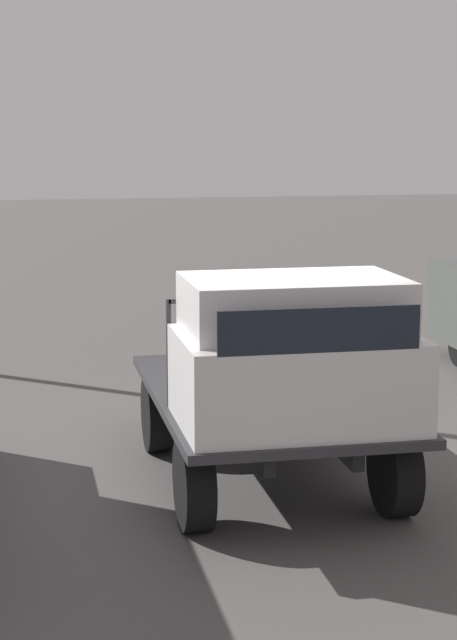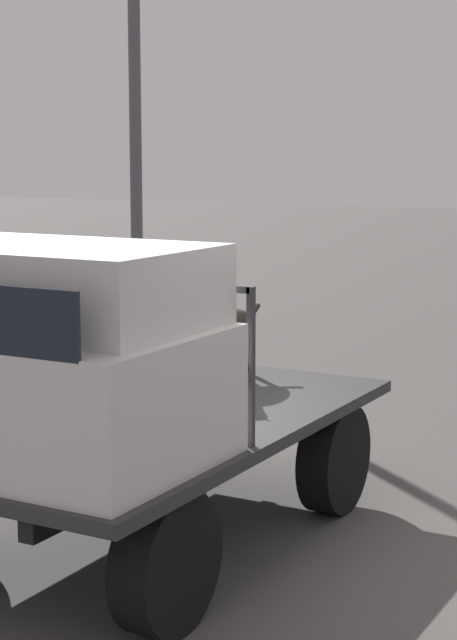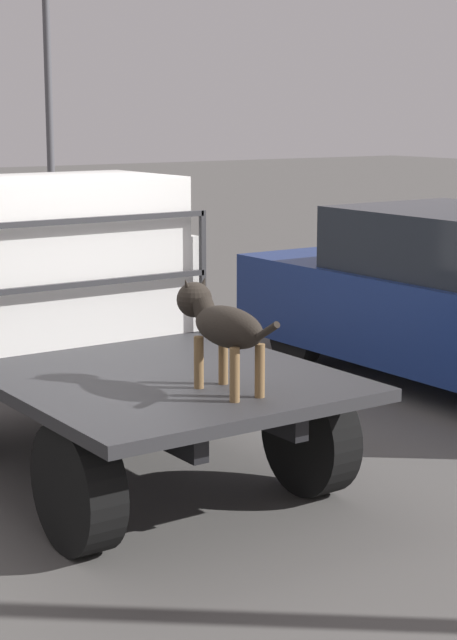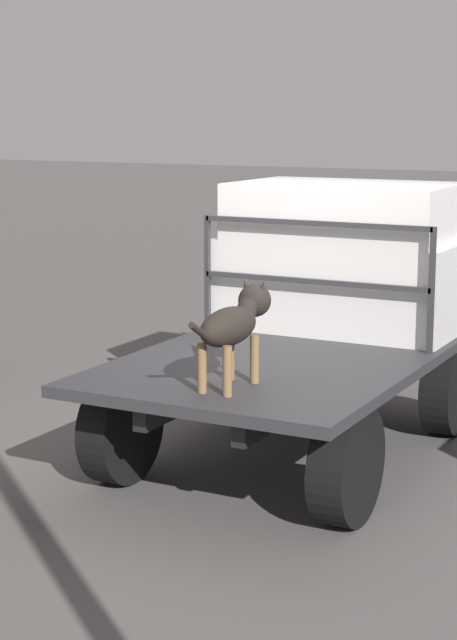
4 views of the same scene
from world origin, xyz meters
The scene contains 5 objects.
ground_plane centered at (0.00, 0.00, 0.00)m, with size 80.00×80.00×0.00m, color #514F4C.
flatbed_truck centered at (0.00, 0.00, 0.60)m, with size 3.57×2.03×0.84m.
truck_cab centered at (1.03, 0.00, 1.40)m, with size 1.35×1.91×1.19m.
truck_headboard centered at (0.31, 0.00, 1.46)m, with size 0.04×1.91×0.94m.
dog centered at (-1.16, -0.09, 1.25)m, with size 1.02×0.25×0.66m.
Camera 4 is at (-7.17, -3.20, 2.59)m, focal length 60.00 mm.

